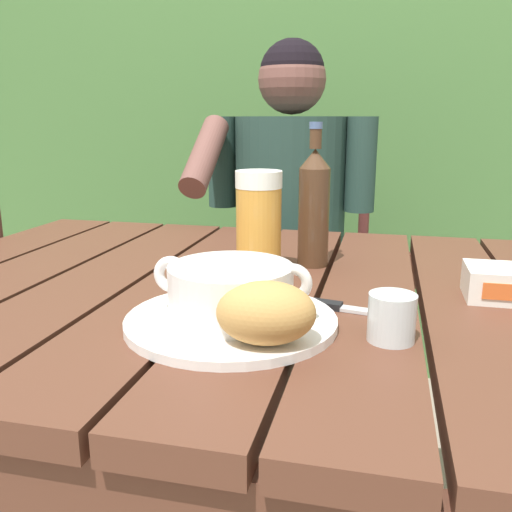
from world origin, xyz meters
TOP-DOWN VIEW (x-y plane):
  - dining_table at (0.00, 0.00)m, footprint 1.36×0.92m
  - hedge_backdrop at (0.07, 1.66)m, footprint 4.11×0.82m
  - chair_near_diner at (-0.10, 0.90)m, footprint 0.44×0.45m
  - person_eating at (-0.10, 0.70)m, footprint 0.48×0.47m
  - serving_plate at (-0.02, -0.18)m, footprint 0.28×0.28m
  - soup_bowl at (-0.02, -0.18)m, footprint 0.21×0.16m
  - bread_roll at (0.04, -0.26)m, footprint 0.13×0.11m
  - beer_glass at (-0.04, 0.07)m, footprint 0.08×0.08m
  - beer_bottle at (0.04, 0.14)m, footprint 0.06×0.06m
  - water_glass_small at (0.18, -0.19)m, footprint 0.06×0.06m
  - butter_tub at (0.36, 0.02)m, footprint 0.12×0.09m
  - table_knife at (0.11, -0.09)m, footprint 0.15×0.05m

SIDE VIEW (x-z plane):
  - chair_near_diner at x=-0.10m, z-range -0.02..0.96m
  - dining_table at x=0.00m, z-range 0.29..1.07m
  - person_eating at x=-0.10m, z-range 0.11..1.37m
  - table_knife at x=0.11m, z-range 0.78..0.79m
  - serving_plate at x=-0.02m, z-range 0.78..0.79m
  - butter_tub at x=0.36m, z-range 0.78..0.83m
  - water_glass_small at x=0.18m, z-range 0.78..0.84m
  - soup_bowl at x=-0.02m, z-range 0.79..0.87m
  - bread_roll at x=0.04m, z-range 0.79..0.86m
  - beer_glass at x=-0.04m, z-range 0.78..0.96m
  - beer_bottle at x=0.04m, z-range 0.76..1.02m
  - hedge_backdrop at x=0.07m, z-range -0.10..2.04m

